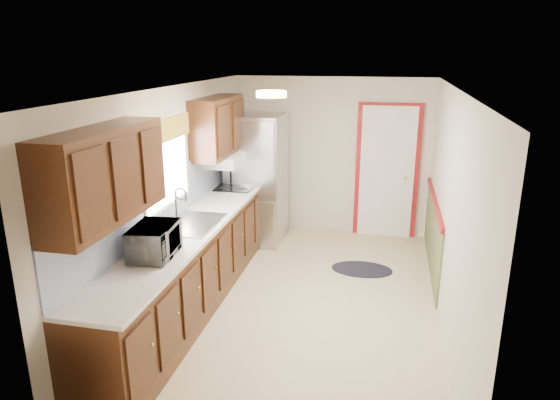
% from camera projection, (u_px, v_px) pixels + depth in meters
% --- Properties ---
extents(room_shell, '(3.20, 5.20, 2.52)m').
position_uv_depth(room_shell, '(303.00, 203.00, 5.34)').
color(room_shell, '#C4B58A').
rests_on(room_shell, ground).
extents(kitchen_run, '(0.63, 4.00, 2.20)m').
position_uv_depth(kitchen_run, '(187.00, 238.00, 5.43)').
color(kitchen_run, black).
rests_on(kitchen_run, ground).
extents(back_wall_trim, '(1.12, 2.30, 2.08)m').
position_uv_depth(back_wall_trim, '(396.00, 184.00, 7.29)').
color(back_wall_trim, maroon).
rests_on(back_wall_trim, ground).
extents(ceiling_fixture, '(0.30, 0.30, 0.06)m').
position_uv_depth(ceiling_fixture, '(271.00, 94.00, 4.88)').
color(ceiling_fixture, '#FFD88C').
rests_on(ceiling_fixture, room_shell).
extents(microwave, '(0.35, 0.56, 0.36)m').
position_uv_depth(microwave, '(154.00, 238.00, 4.58)').
color(microwave, white).
rests_on(microwave, kitchen_run).
extents(refrigerator, '(0.81, 0.80, 1.90)m').
position_uv_depth(refrigerator, '(257.00, 179.00, 7.35)').
color(refrigerator, '#B7B7BC').
rests_on(refrigerator, ground).
extents(rug, '(0.79, 0.51, 0.01)m').
position_uv_depth(rug, '(362.00, 269.00, 6.56)').
color(rug, black).
rests_on(rug, ground).
extents(cooktop, '(0.50, 0.60, 0.02)m').
position_uv_depth(cooktop, '(236.00, 186.00, 6.96)').
color(cooktop, black).
rests_on(cooktop, kitchen_run).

